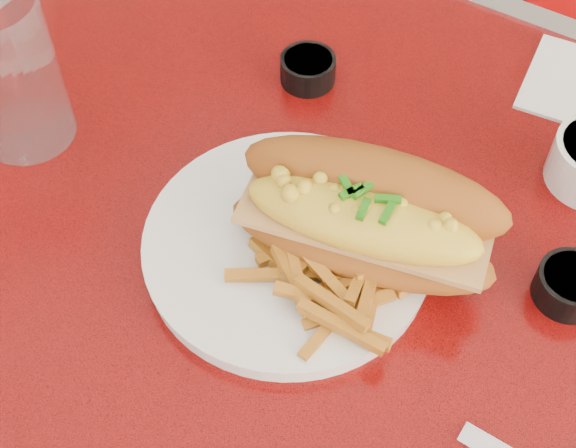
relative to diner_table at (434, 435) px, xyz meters
The scene contains 8 objects.
diner_table is the anchor object (origin of this frame).
dinner_plate 0.24m from the diner_table, behind, with size 0.27×0.27×0.02m.
mac_hoagie 0.25m from the diner_table, 161.73° to the left, with size 0.23×0.15×0.09m.
fries_pile 0.22m from the diner_table, behind, with size 0.12×0.11×0.03m, color orange, non-canonical shape.
fork 0.21m from the diner_table, behind, with size 0.02×0.13×0.00m.
sauce_cup_left 0.37m from the diner_table, 143.03° to the left, with size 0.06×0.06×0.03m.
sauce_cup_right 0.20m from the diner_table, 62.96° to the left, with size 0.07×0.07×0.03m.
water_tumbler 0.50m from the diner_table, behind, with size 0.09×0.09×0.15m, color silver.
Camera 1 is at (0.04, -0.31, 1.32)m, focal length 50.00 mm.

